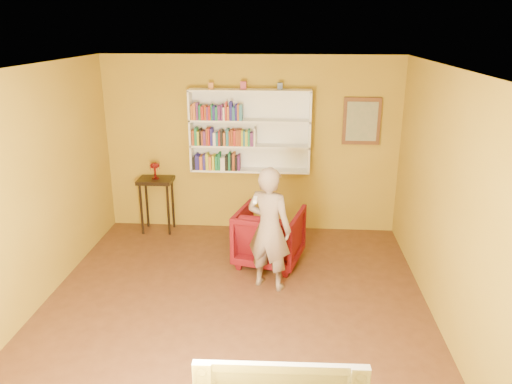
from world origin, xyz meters
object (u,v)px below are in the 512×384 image
bookshelf (250,131)px  console_table (156,188)px  armchair (269,236)px  person (269,229)px  ruby_lustre (155,167)px

bookshelf → console_table: size_ratio=2.10×
armchair → person: person is taller
ruby_lustre → bookshelf: bearing=6.3°
ruby_lustre → person: 2.48m
armchair → person: bearing=105.9°
bookshelf → ruby_lustre: size_ratio=7.01×
armchair → person: (0.02, -0.66, 0.38)m
bookshelf → armchair: 1.70m
person → console_table: bearing=-19.5°
bookshelf → person: 2.02m
bookshelf → console_table: (-1.45, -0.16, -0.88)m
ruby_lustre → person: size_ratio=0.17×
console_table → person: size_ratio=0.55×
bookshelf → console_table: 1.71m
armchair → console_table: bearing=-14.9°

